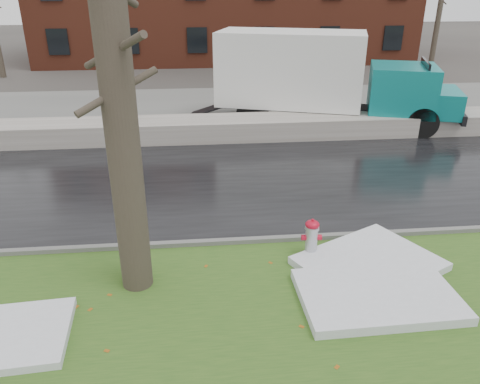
{
  "coord_description": "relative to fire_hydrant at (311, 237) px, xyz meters",
  "views": [
    {
      "loc": [
        -0.51,
        -7.93,
        5.34
      ],
      "look_at": [
        0.42,
        1.6,
        1.0
      ],
      "focal_mm": 35.0,
      "sensor_mm": 36.0,
      "label": 1
    }
  ],
  "objects": [
    {
      "name": "snow_patch_side",
      "position": [
        0.86,
        -1.58,
        -0.38
      ],
      "size": [
        2.84,
        1.86,
        0.18
      ],
      "primitive_type": "cube",
      "rotation": [
        0.0,
        0.0,
        0.02
      ],
      "color": "silver",
      "rests_on": "verge"
    },
    {
      "name": "box_truck",
      "position": [
        2.61,
        9.96,
        1.39
      ],
      "size": [
        10.75,
        5.17,
        3.59
      ],
      "rotation": [
        0.0,
        0.0,
        -0.31
      ],
      "color": "black",
      "rests_on": "ground"
    },
    {
      "name": "curb",
      "position": [
        -1.78,
        0.69,
        -0.44
      ],
      "size": [
        60.0,
        0.15,
        0.14
      ],
      "primitive_type": "cube",
      "color": "slate",
      "rests_on": "ground"
    },
    {
      "name": "tree",
      "position": [
        -3.52,
        -0.63,
        3.14
      ],
      "size": [
        1.29,
        1.48,
        7.17
      ],
      "rotation": [
        0.0,
        0.0,
        0.26
      ],
      "color": "brown",
      "rests_on": "verge"
    },
    {
      "name": "road",
      "position": [
        -1.78,
        4.19,
        -0.49
      ],
      "size": [
        60.0,
        7.0,
        0.03
      ],
      "primitive_type": "cube",
      "color": "black",
      "rests_on": "ground"
    },
    {
      "name": "fire_hydrant",
      "position": [
        0.0,
        0.0,
        0.0
      ],
      "size": [
        0.43,
        0.37,
        0.88
      ],
      "rotation": [
        0.0,
        0.0,
        -0.07
      ],
      "color": "#B0B2B8",
      "rests_on": "verge"
    },
    {
      "name": "verge",
      "position": [
        -1.78,
        -1.56,
        -0.49
      ],
      "size": [
        60.0,
        4.5,
        0.04
      ],
      "primitive_type": "cube",
      "color": "#2B4F1A",
      "rests_on": "ground"
    },
    {
      "name": "bg_tree_center",
      "position": [
        -7.78,
        25.69,
        2.82
      ],
      "size": [
        1.4,
        1.62,
        6.5
      ],
      "color": "brown",
      "rests_on": "ground"
    },
    {
      "name": "ground",
      "position": [
        -1.78,
        -0.31,
        -0.51
      ],
      "size": [
        120.0,
        120.0,
        0.0
      ],
      "primitive_type": "plane",
      "color": "#47423D",
      "rests_on": "ground"
    },
    {
      "name": "snow_patch_near",
      "position": [
        1.09,
        -0.52,
        -0.39
      ],
      "size": [
        3.23,
        2.97,
        0.16
      ],
      "primitive_type": "cube",
      "rotation": [
        0.0,
        0.0,
        0.48
      ],
      "color": "silver",
      "rests_on": "verge"
    },
    {
      "name": "bg_tree_right",
      "position": [
        14.22,
        23.69,
        2.82
      ],
      "size": [
        1.4,
        1.62,
        6.5
      ],
      "color": "brown",
      "rests_on": "ground"
    },
    {
      "name": "snowbank",
      "position": [
        -1.78,
        8.39,
        -0.13
      ],
      "size": [
        60.0,
        1.6,
        0.75
      ],
      "primitive_type": "cube",
      "color": "#AAA39B",
      "rests_on": "ground"
    },
    {
      "name": "parking_lot",
      "position": [
        -1.78,
        12.69,
        -0.49
      ],
      "size": [
        60.0,
        9.0,
        0.03
      ],
      "primitive_type": "cube",
      "color": "slate",
      "rests_on": "ground"
    },
    {
      "name": "worker",
      "position": [
        -4.81,
        8.99,
        1.07
      ],
      "size": [
        0.67,
        0.5,
        1.66
      ],
      "primitive_type": "imported",
      "rotation": [
        0.0,
        0.0,
        2.97
      ],
      "color": "black",
      "rests_on": "snowbank"
    }
  ]
}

